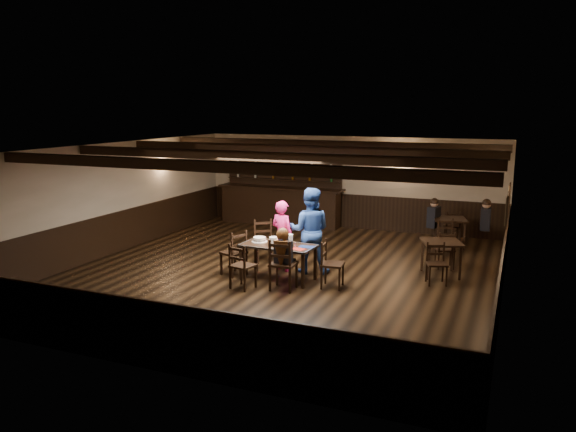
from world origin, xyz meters
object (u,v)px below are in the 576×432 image
at_px(man_blue, 310,231).
at_px(bar_counter, 281,200).
at_px(chair_near_right, 282,261).
at_px(woman_pink, 282,236).
at_px(dining_table, 278,249).
at_px(cake, 259,240).
at_px(chair_near_left, 240,263).

relative_size(man_blue, bar_counter, 0.47).
xyz_separation_m(chair_near_right, woman_pink, (-0.55, 1.32, 0.17)).
distance_m(chair_near_right, man_blue, 1.43).
relative_size(woman_pink, man_blue, 0.84).
xyz_separation_m(dining_table, chair_near_right, (0.35, -0.63, -0.06)).
distance_m(dining_table, bar_counter, 5.73).
relative_size(chair_near_right, bar_counter, 0.26).
relative_size(woman_pink, cake, 4.69).
bearing_deg(chair_near_left, bar_counter, 106.00).
bearing_deg(cake, chair_near_right, -41.05).
bearing_deg(bar_counter, chair_near_left, -74.00).
bearing_deg(cake, woman_pink, 66.32).
bearing_deg(bar_counter, man_blue, -60.03).
xyz_separation_m(chair_near_left, chair_near_right, (0.79, 0.22, 0.07)).
height_order(chair_near_left, man_blue, man_blue).
relative_size(chair_near_left, chair_near_right, 0.89).
height_order(woman_pink, bar_counter, bar_counter).
relative_size(chair_near_left, bar_counter, 0.23).
xyz_separation_m(dining_table, bar_counter, (-2.20, 5.29, 0.06)).
distance_m(dining_table, man_blue, 0.90).
height_order(dining_table, man_blue, man_blue).
height_order(chair_near_left, chair_near_right, chair_near_right).
height_order(man_blue, bar_counter, bar_counter).
bearing_deg(bar_counter, chair_near_right, -66.68).
xyz_separation_m(woman_pink, man_blue, (0.61, 0.08, 0.15)).
distance_m(dining_table, woman_pink, 0.72).
bearing_deg(cake, dining_table, -9.16).
bearing_deg(chair_near_right, woman_pink, 112.57).
bearing_deg(dining_table, man_blue, 61.56).
height_order(chair_near_left, bar_counter, bar_counter).
distance_m(woman_pink, cake, 0.66).
bearing_deg(chair_near_right, man_blue, 87.51).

